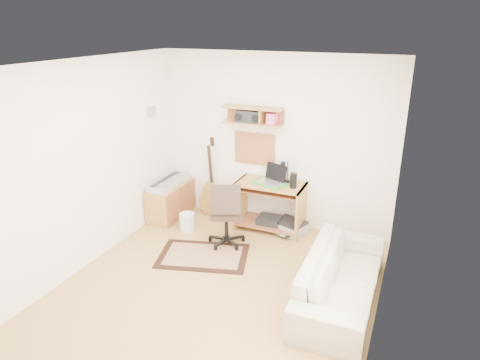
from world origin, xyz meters
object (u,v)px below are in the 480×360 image
at_px(desk, 270,206).
at_px(printer, 290,227).
at_px(task_chair, 226,212).
at_px(sofa, 342,270).
at_px(cabinet, 171,200).

relative_size(desk, printer, 2.18).
xyz_separation_m(task_chair, sofa, (1.73, -0.68, -0.11)).
distance_m(desk, cabinet, 1.65).
xyz_separation_m(cabinet, printer, (1.96, 0.19, -0.19)).
bearing_deg(desk, sofa, -45.79).
distance_m(task_chair, printer, 1.09).
height_order(desk, sofa, sofa).
xyz_separation_m(desk, cabinet, (-1.63, -0.18, -0.10)).
bearing_deg(printer, sofa, -33.04).
relative_size(printer, sofa, 0.24).
bearing_deg(cabinet, task_chair, -22.61).
bearing_deg(printer, cabinet, -153.42).
height_order(task_chair, cabinet, task_chair).
distance_m(desk, printer, 0.43).
bearing_deg(sofa, desk, 44.21).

